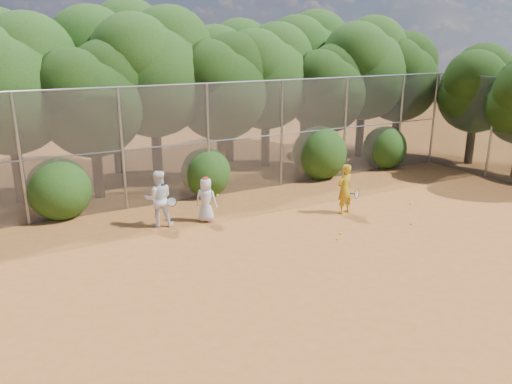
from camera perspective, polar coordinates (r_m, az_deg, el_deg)
ground at (r=13.66m, az=8.78°, el=-6.54°), size 80.00×80.00×0.00m
fence_back at (r=17.93m, az=-2.88°, el=6.20°), size 20.05×0.09×4.03m
fence_side at (r=22.17m, az=25.35°, el=6.68°), size 0.09×6.09×4.03m
tree_1 at (r=18.48m, az=-26.57°, el=11.41°), size 4.64×4.03×6.35m
tree_2 at (r=18.11m, az=-18.25°, el=10.39°), size 3.99×3.47×5.47m
tree_3 at (r=19.62m, az=-11.65°, el=13.72°), size 4.89×4.26×6.70m
tree_4 at (r=19.99m, az=-4.03°, el=12.24°), size 4.19×3.64×5.73m
tree_5 at (r=21.82m, az=1.20°, el=13.44°), size 4.51×3.92×6.17m
tree_6 at (r=22.38m, az=8.18°, el=11.88°), size 3.86×3.36×5.29m
tree_7 at (r=24.36m, az=12.29°, el=13.99°), size 4.77×4.14×6.53m
tree_8 at (r=25.50m, az=16.18°, el=12.80°), size 4.25×3.70×5.82m
tree_10 at (r=21.48m, az=-16.11°, el=14.30°), size 5.15×4.48×7.06m
tree_11 at (r=22.77m, az=-3.10°, el=13.86°), size 4.64×4.03×6.35m
tree_12 at (r=25.52m, az=5.76°, el=14.93°), size 5.02×4.37×6.88m
tree_13 at (r=24.37m, az=24.01°, el=11.02°), size 3.86×3.36×5.29m
bush_0 at (r=16.86m, az=-21.60°, el=0.63°), size 2.00×2.00×2.00m
bush_1 at (r=18.10m, az=-5.76°, el=2.50°), size 1.80×1.80×1.80m
bush_2 at (r=20.44m, az=7.28°, el=4.71°), size 2.20×2.20×2.20m
bush_3 at (r=22.66m, az=14.51°, el=5.13°), size 1.90×1.90×1.90m
player_yellow at (r=16.26m, az=10.09°, el=0.33°), size 0.83×0.53×1.64m
player_teen at (r=15.41m, az=-5.72°, el=-0.85°), size 0.80×0.80×1.42m
player_white at (r=15.19m, az=-11.07°, el=-0.75°), size 0.98×0.85×1.72m
ball_0 at (r=15.96m, az=17.29°, el=-3.48°), size 0.07×0.07×0.07m
ball_1 at (r=18.10m, az=10.03°, el=-0.53°), size 0.07×0.07×0.07m
ball_2 at (r=14.29m, az=9.23°, el=-5.34°), size 0.07×0.07×0.07m
ball_3 at (r=17.88m, az=17.22°, el=-1.28°), size 0.07×0.07×0.07m
ball_4 at (r=14.70m, az=9.64°, el=-4.71°), size 0.07×0.07×0.07m
ball_5 at (r=18.74m, az=10.34°, el=0.06°), size 0.07×0.07×0.07m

